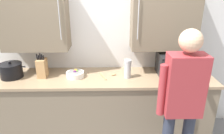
# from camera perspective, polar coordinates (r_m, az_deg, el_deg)

# --- Properties ---
(back_wall_tiled) EXTENTS (4.11, 0.44, 2.60)m
(back_wall_tiled) POSITION_cam_1_polar(r_m,az_deg,el_deg) (2.85, -3.21, 9.16)
(back_wall_tiled) COLOR white
(back_wall_tiled) RESTS_ON ground_plane
(counter_unit) EXTENTS (2.92, 0.66, 0.90)m
(counter_unit) POSITION_cam_1_polar(r_m,az_deg,el_deg) (2.92, -3.01, -10.70)
(counter_unit) COLOR #756651
(counter_unit) RESTS_ON ground_plane
(microwave_oven) EXTENTS (0.50, 0.73, 0.29)m
(microwave_oven) POSITION_cam_1_polar(r_m,az_deg,el_deg) (2.82, 16.95, 0.61)
(microwave_oven) COLOR black
(microwave_oven) RESTS_ON counter_unit
(thermos_flask) EXTENTS (0.09, 0.09, 0.24)m
(thermos_flask) POSITION_cam_1_polar(r_m,az_deg,el_deg) (2.64, 4.27, -0.47)
(thermos_flask) COLOR #B7BABF
(thermos_flask) RESTS_ON counter_unit
(knife_block) EXTENTS (0.11, 0.15, 0.32)m
(knife_block) POSITION_cam_1_polar(r_m,az_deg,el_deg) (2.80, -18.54, -0.22)
(knife_block) COLOR tan
(knife_block) RESTS_ON counter_unit
(fruit_bowl) EXTENTS (0.23, 0.23, 0.10)m
(fruit_bowl) POSITION_cam_1_polar(r_m,az_deg,el_deg) (2.72, -10.00, -1.85)
(fruit_bowl) COLOR white
(fruit_bowl) RESTS_ON counter_unit
(stock_pot) EXTENTS (0.37, 0.28, 0.22)m
(stock_pot) POSITION_cam_1_polar(r_m,az_deg,el_deg) (2.94, -25.83, -0.86)
(stock_pot) COLOR black
(stock_pot) RESTS_ON counter_unit
(wooden_spoon) EXTENTS (0.22, 0.22, 0.02)m
(wooden_spoon) POSITION_cam_1_polar(r_m,az_deg,el_deg) (2.72, -1.02, -2.25)
(wooden_spoon) COLOR tan
(wooden_spoon) RESTS_ON counter_unit
(person_figure) EXTENTS (0.48, 0.62, 1.67)m
(person_figure) POSITION_cam_1_polar(r_m,az_deg,el_deg) (2.08, 18.59, -8.57)
(person_figure) COLOR #282D3D
(person_figure) RESTS_ON ground_plane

